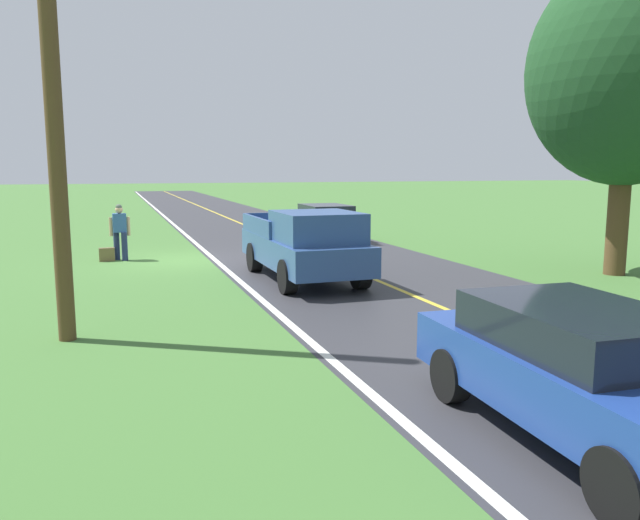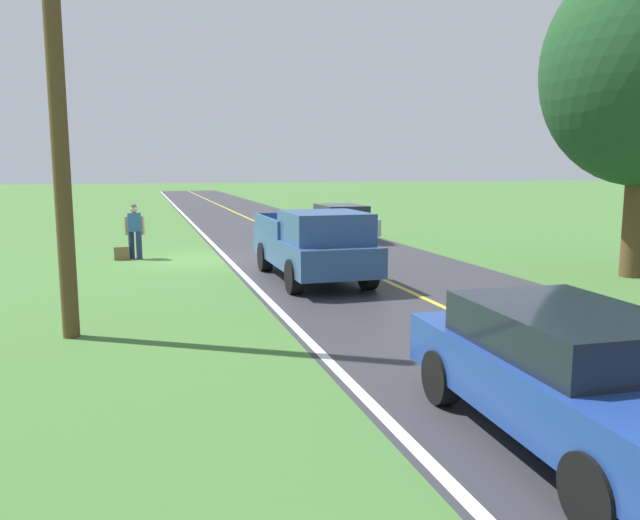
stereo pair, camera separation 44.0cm
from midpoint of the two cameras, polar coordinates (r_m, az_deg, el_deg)
ground_plane at (r=19.81m, az=-10.84°, el=0.05°), size 200.00×200.00×0.00m
road_surface at (r=20.67m, az=1.23°, el=0.56°), size 7.06×120.00×0.00m
lane_edge_line at (r=19.92m, az=-7.99°, el=0.19°), size 0.16×117.60×0.00m
lane_centre_line at (r=20.67m, az=1.23°, el=0.57°), size 0.14×117.60×0.00m
hitchhiker_walking at (r=20.24m, az=-16.15°, el=2.85°), size 0.62×0.51×1.75m
suitcase_carried at (r=20.24m, az=-17.24°, el=0.59°), size 0.47×0.22×0.41m
pickup_truck_passing at (r=15.63m, az=0.32°, el=1.55°), size 2.13×5.41×1.82m
sedan_near_oncoming at (r=24.70m, az=2.35°, el=3.61°), size 1.96×4.42×1.41m
sedan_ahead_same_lane at (r=7.08m, az=24.08°, el=-9.54°), size 2.06×4.47×1.41m
utility_pole_roadside at (r=11.07m, az=-22.06°, el=14.52°), size 0.28×0.28×8.27m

